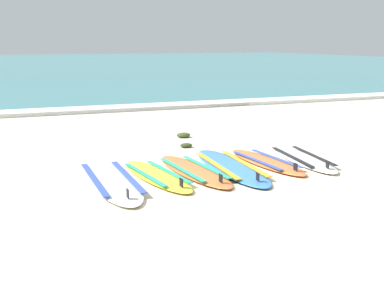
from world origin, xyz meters
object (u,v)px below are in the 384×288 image
object	(u,v)px
surfboard_0	(111,180)
surfboard_4	(266,162)
surfboard_5	(302,158)
surfboard_3	(231,166)
surfboard_2	(194,170)
surfboard_1	(157,175)

from	to	relation	value
surfboard_0	surfboard_4	size ratio (longest dim) A/B	1.27
surfboard_5	surfboard_0	bearing A→B (deg)	-177.02
surfboard_0	surfboard_3	xyz separation A→B (m)	(1.88, 0.10, 0.00)
surfboard_3	surfboard_4	world-z (taller)	same
surfboard_0	surfboard_2	world-z (taller)	same
surfboard_2	surfboard_3	world-z (taller)	same
surfboard_1	surfboard_4	size ratio (longest dim) A/B	1.02
surfboard_1	surfboard_5	world-z (taller)	same
surfboard_1	surfboard_4	xyz separation A→B (m)	(1.89, 0.18, 0.00)
surfboard_1	surfboard_3	size ratio (longest dim) A/B	0.80
surfboard_3	surfboard_5	size ratio (longest dim) A/B	1.19
surfboard_4	surfboard_3	bearing A→B (deg)	-172.87
surfboard_2	surfboard_5	bearing A→B (deg)	2.71
surfboard_1	surfboard_5	distance (m)	2.57
surfboard_2	surfboard_4	bearing A→B (deg)	4.77
surfboard_0	surfboard_3	bearing A→B (deg)	3.01
surfboard_2	surfboard_4	world-z (taller)	same
surfboard_4	surfboard_5	world-z (taller)	same
surfboard_0	surfboard_3	world-z (taller)	same
surfboard_2	surfboard_3	bearing A→B (deg)	2.20
surfboard_0	surfboard_1	world-z (taller)	same
surfboard_1	surfboard_2	bearing A→B (deg)	6.82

